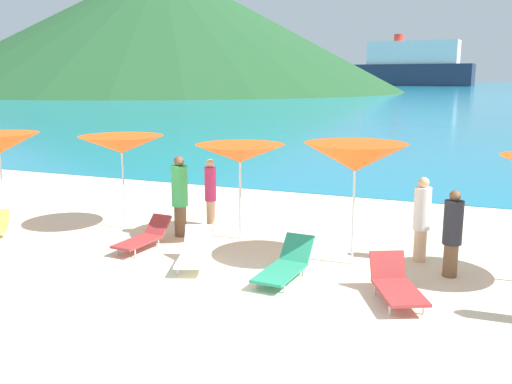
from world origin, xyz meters
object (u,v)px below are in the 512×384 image
at_px(beachgoer_1, 210,190).
at_px(umbrella_1, 122,145).
at_px(cruise_ship, 412,66).
at_px(beachgoer_4, 422,217).
at_px(lounge_chair_2, 195,252).
at_px(lounge_chair_4, 144,237).
at_px(beachgoer_2, 452,232).
at_px(umbrella_2, 240,154).
at_px(lounge_chair_0, 396,284).
at_px(umbrella_3, 355,157).
at_px(lounge_chair_1, 285,265).
at_px(beachgoer_0, 180,194).

bearing_deg(beachgoer_1, umbrella_1, 58.81).
bearing_deg(cruise_ship, beachgoer_4, -76.96).
height_order(lounge_chair_2, beachgoer_1, beachgoer_1).
xyz_separation_m(lounge_chair_4, beachgoer_2, (6.25, 0.66, 0.59)).
xyz_separation_m(umbrella_2, lounge_chair_0, (3.86, -2.41, -1.69)).
relative_size(lounge_chair_0, cruise_ship, 0.03).
xyz_separation_m(lounge_chair_0, beachgoer_1, (-4.99, 3.16, 0.62)).
distance_m(umbrella_2, lounge_chair_2, 2.71).
relative_size(umbrella_3, beachgoer_1, 1.43).
bearing_deg(cruise_ship, beachgoer_2, -76.83).
height_order(lounge_chair_0, lounge_chair_4, lounge_chair_0).
distance_m(lounge_chair_4, beachgoer_1, 2.39).
height_order(umbrella_3, beachgoer_1, umbrella_3).
xyz_separation_m(umbrella_1, beachgoer_2, (7.63, -0.62, -1.21)).
height_order(lounge_chair_1, cruise_ship, cruise_ship).
relative_size(lounge_chair_1, cruise_ship, 0.03).
relative_size(umbrella_1, beachgoer_2, 1.39).
bearing_deg(lounge_chair_4, beachgoer_2, 10.63).
distance_m(beachgoer_2, beachgoer_4, 0.93).
distance_m(lounge_chair_2, cruise_ship, 241.99).
bearing_deg(cruise_ship, lounge_chair_0, -77.06).
xyz_separation_m(umbrella_3, lounge_chair_2, (-2.82, -1.31, -1.85)).
height_order(lounge_chair_1, lounge_chair_4, lounge_chair_1).
xyz_separation_m(lounge_chair_2, beachgoer_0, (-1.33, 1.81, 0.70)).
distance_m(umbrella_3, lounge_chair_1, 2.47).
relative_size(umbrella_2, umbrella_3, 0.91).
xyz_separation_m(umbrella_2, umbrella_3, (2.77, -0.82, 0.17)).
xyz_separation_m(umbrella_1, cruise_ship, (-21.48, 238.71, 6.13)).
bearing_deg(lounge_chair_2, beachgoer_2, -3.57).
bearing_deg(beachgoer_2, umbrella_1, 157.51).
distance_m(umbrella_1, umbrella_2, 3.01).
distance_m(lounge_chair_4, cruise_ship, 241.21).
bearing_deg(beachgoer_0, beachgoer_1, 59.29).
height_order(umbrella_1, umbrella_3, umbrella_3).
height_order(lounge_chair_2, beachgoer_4, beachgoer_4).
height_order(umbrella_3, lounge_chair_4, umbrella_3).
xyz_separation_m(lounge_chair_0, lounge_chair_4, (-5.49, 0.91, -0.02)).
bearing_deg(umbrella_1, beachgoer_2, -4.63).
distance_m(beachgoer_1, beachgoer_4, 5.21).
distance_m(umbrella_3, lounge_chair_2, 3.62).
distance_m(lounge_chair_2, beachgoer_1, 3.13).
relative_size(lounge_chair_4, beachgoer_2, 0.96).
height_order(lounge_chair_2, lounge_chair_4, lounge_chair_2).
bearing_deg(lounge_chair_0, umbrella_2, 122.51).
bearing_deg(umbrella_1, beachgoer_4, 0.62).
relative_size(umbrella_3, lounge_chair_0, 1.56).
bearing_deg(lounge_chair_0, lounge_chair_2, 150.42).
height_order(lounge_chair_1, beachgoer_1, beachgoer_1).
xyz_separation_m(lounge_chair_2, lounge_chair_4, (-1.58, 0.63, -0.02)).
height_order(beachgoer_4, cruise_ship, cruise_ship).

